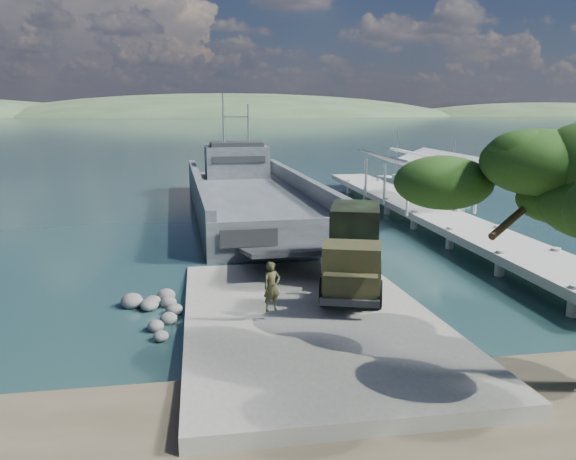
% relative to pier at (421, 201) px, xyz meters
% --- Properties ---
extents(ground, '(1400.00, 1400.00, 0.00)m').
position_rel_pier_xyz_m(ground, '(-13.00, -18.77, -1.60)').
color(ground, '#1B3E42').
rests_on(ground, ground).
extents(boat_ramp, '(10.00, 18.00, 0.50)m').
position_rel_pier_xyz_m(boat_ramp, '(-13.00, -19.77, -1.35)').
color(boat_ramp, gray).
rests_on(boat_ramp, ground).
extents(shoreline_rocks, '(3.20, 5.60, 0.90)m').
position_rel_pier_xyz_m(shoreline_rocks, '(-19.20, -18.27, -1.60)').
color(shoreline_rocks, '#504F4D').
rests_on(shoreline_rocks, ground).
extents(distant_headlands, '(1000.00, 240.00, 48.00)m').
position_rel_pier_xyz_m(distant_headlands, '(37.00, 541.23, -1.60)').
color(distant_headlands, '#395132').
rests_on(distant_headlands, ground).
extents(pier, '(6.40, 44.00, 6.10)m').
position_rel_pier_xyz_m(pier, '(0.00, 0.00, 0.00)').
color(pier, '#B2B1A8').
rests_on(pier, ground).
extents(landing_craft, '(10.64, 37.33, 10.99)m').
position_rel_pier_xyz_m(landing_craft, '(-12.81, 5.70, -0.70)').
color(landing_craft, '#444A50').
rests_on(landing_craft, ground).
extents(military_truck, '(4.63, 8.19, 3.65)m').
position_rel_pier_xyz_m(military_truck, '(-10.22, -16.75, 0.71)').
color(military_truck, black).
rests_on(military_truck, boat_ramp).
extents(soldier, '(0.85, 0.70, 2.00)m').
position_rel_pier_xyz_m(soldier, '(-14.57, -20.39, -0.10)').
color(soldier, '#25331C').
rests_on(soldier, boat_ramp).
extents(sailboat_near, '(1.76, 4.91, 5.87)m').
position_rel_pier_xyz_m(sailboat_near, '(7.45, 10.04, -1.29)').
color(sailboat_near, white).
rests_on(sailboat_near, ground).
extents(sailboat_far, '(2.97, 5.75, 6.73)m').
position_rel_pier_xyz_m(sailboat_far, '(5.72, 21.09, -1.24)').
color(sailboat_far, white).
rests_on(sailboat_far, ground).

